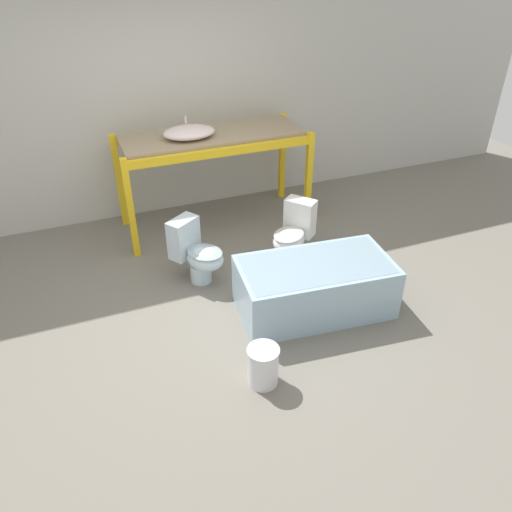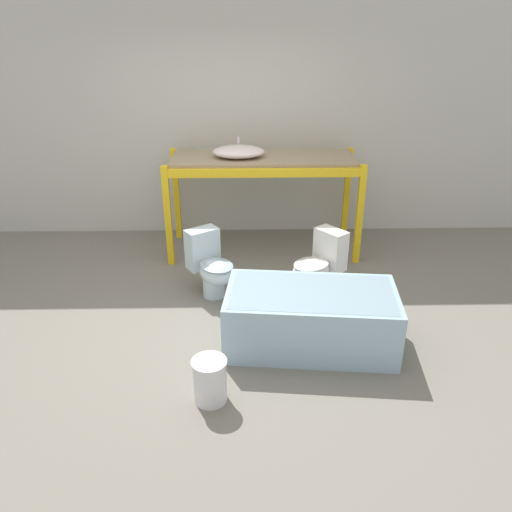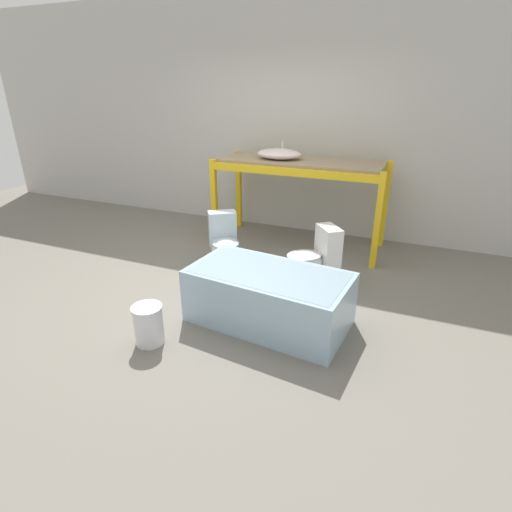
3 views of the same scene
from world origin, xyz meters
name	(u,v)px [view 1 (image 1 of 3)]	position (x,y,z in m)	size (l,w,h in m)	color
ground_plane	(213,300)	(0.00, 0.00, 0.00)	(12.00, 12.00, 0.00)	slate
warehouse_wall_rear	(150,83)	(0.00, 2.15, 1.60)	(10.80, 0.08, 3.20)	beige
shelving_rack	(213,147)	(0.52, 1.50, 0.98)	(2.19, 0.84, 1.14)	yellow
sink_basin	(189,132)	(0.24, 1.46, 1.21)	(0.58, 0.41, 0.21)	silver
bathtub_main	(315,283)	(0.86, -0.48, 0.29)	(1.49, 0.88, 0.51)	#99B7CC
toilet_near	(197,253)	(-0.03, 0.40, 0.33)	(0.58, 0.64, 0.66)	silver
toilet_far	(293,234)	(1.04, 0.38, 0.33)	(0.64, 0.60, 0.66)	white
bucket_white	(263,365)	(0.05, -1.17, 0.18)	(0.26, 0.26, 0.35)	silver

